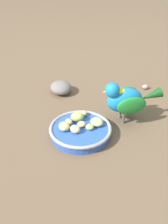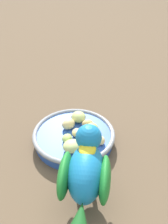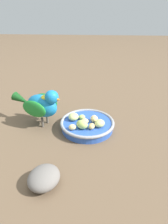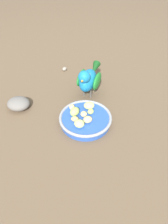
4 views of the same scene
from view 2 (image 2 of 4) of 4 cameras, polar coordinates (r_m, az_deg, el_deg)
name	(u,v)px [view 2 (image 2 of 4)]	position (r m, az deg, el deg)	size (l,w,h in m)	color
ground_plane	(75,139)	(0.63, -1.89, -5.72)	(4.00, 4.00, 0.00)	brown
feeding_bowl	(74,137)	(0.61, -2.16, -5.29)	(0.19, 0.19, 0.03)	#2D56B7
apple_piece_0	(92,130)	(0.59, 1.62, -3.85)	(0.04, 0.03, 0.03)	#B2CC66
apple_piece_1	(77,133)	(0.59, -1.39, -4.42)	(0.03, 0.02, 0.02)	#E5C67F
apple_piece_2	(68,124)	(0.61, -3.32, -2.57)	(0.03, 0.02, 0.02)	#E5C67F
apple_piece_3	(67,138)	(0.58, -3.60, -5.58)	(0.02, 0.02, 0.02)	#B2CC66
apple_piece_4	(87,123)	(0.62, 0.74, -2.44)	(0.03, 0.02, 0.02)	tan
apple_piece_5	(72,146)	(0.56, -2.51, -7.23)	(0.04, 0.04, 0.02)	#C6D17A
apple_piece_6	(78,117)	(0.63, -1.18, -1.05)	(0.03, 0.03, 0.02)	#C6D17A
apple_piece_7	(100,140)	(0.58, 3.44, -5.98)	(0.02, 0.02, 0.02)	#E5C67F
parrot	(86,173)	(0.45, 0.41, -12.69)	(0.19, 0.12, 0.14)	#59544C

